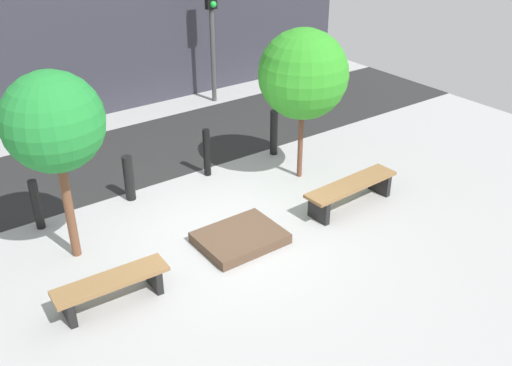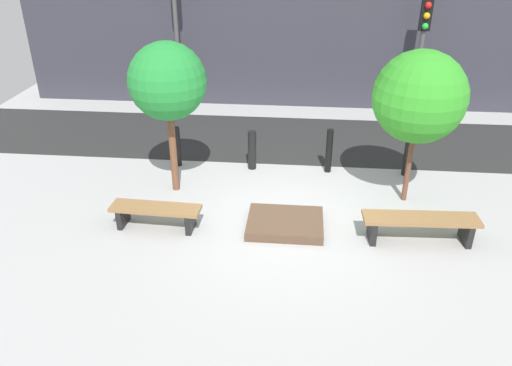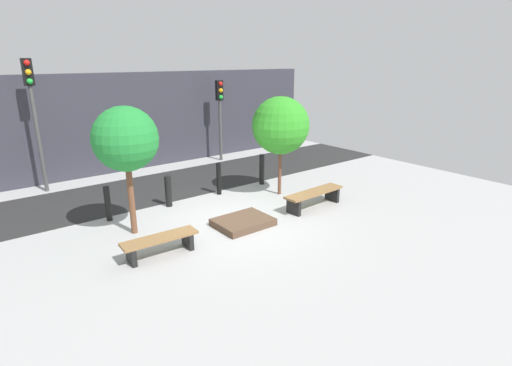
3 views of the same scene
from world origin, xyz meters
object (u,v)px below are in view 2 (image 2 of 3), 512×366
(bollard_right, at_px, (408,154))
(traffic_light_mid_west, at_px, (423,39))
(bench_left, at_px, (156,212))
(traffic_light_west, at_px, (175,13))
(tree_behind_left_bench, at_px, (167,82))
(bollard_left, at_px, (252,150))
(bollard_center, at_px, (329,151))
(planter_bed, at_px, (285,223))
(bench_right, at_px, (420,224))
(bollard_far_left, at_px, (177,147))
(tree_behind_right_bench, at_px, (419,97))

(bollard_right, height_order, traffic_light_mid_west, traffic_light_mid_west)
(bench_left, xyz_separation_m, traffic_light_west, (-0.97, 6.25, 2.48))
(tree_behind_left_bench, bearing_deg, bollard_right, 13.15)
(bollard_left, xyz_separation_m, bollard_center, (1.71, 0.00, 0.05))
(planter_bed, bearing_deg, traffic_light_mid_west, 61.27)
(bollard_left, bearing_deg, bench_right, -39.35)
(tree_behind_left_bench, distance_m, traffic_light_west, 4.89)
(bench_left, bearing_deg, bollard_left, 62.93)
(traffic_light_mid_west, bearing_deg, bollard_left, -138.98)
(bollard_right, distance_m, traffic_light_west, 7.27)
(planter_bed, bearing_deg, traffic_light_west, 118.73)
(bench_right, height_order, bollard_far_left, bollard_far_left)
(planter_bed, distance_m, traffic_light_west, 7.40)
(planter_bed, xyz_separation_m, bollard_far_left, (-2.56, 2.42, 0.38))
(traffic_light_west, bearing_deg, bollard_left, -55.84)
(bollard_center, bearing_deg, tree_behind_right_bench, -37.56)
(traffic_light_mid_west, bearing_deg, tree_behind_right_bench, -101.52)
(bollard_center, relative_size, bollard_right, 0.99)
(bench_left, relative_size, planter_bed, 1.20)
(tree_behind_right_bench, relative_size, bollard_far_left, 3.24)
(bench_right, relative_size, traffic_light_mid_west, 0.62)
(bench_right, distance_m, traffic_light_west, 8.77)
(bench_right, relative_size, bollard_right, 1.98)
(planter_bed, xyz_separation_m, tree_behind_right_bench, (2.34, 1.28, 2.06))
(bollard_far_left, relative_size, traffic_light_mid_west, 0.29)
(bollard_left, bearing_deg, planter_bed, -70.58)
(tree_behind_left_bench, bearing_deg, planter_bed, -28.56)
(tree_behind_left_bench, height_order, traffic_light_west, traffic_light_west)
(planter_bed, bearing_deg, tree_behind_left_bench, 151.44)
(bench_left, relative_size, bollard_far_left, 1.79)
(bollard_far_left, bearing_deg, traffic_light_west, 101.75)
(bollard_left, relative_size, bollard_right, 0.88)
(bollard_far_left, height_order, bollard_left, bollard_far_left)
(tree_behind_right_bench, distance_m, traffic_light_mid_west, 4.87)
(bollard_far_left, relative_size, bollard_left, 1.04)
(traffic_light_west, bearing_deg, bench_right, -47.84)
(bollard_far_left, distance_m, bollard_center, 3.41)
(tree_behind_right_bench, distance_m, bollard_center, 2.50)
(tree_behind_right_bench, height_order, bollard_left, tree_behind_right_bench)
(bench_left, distance_m, planter_bed, 2.36)
(bench_left, height_order, bench_right, bench_right)
(bollard_center, xyz_separation_m, traffic_light_west, (-4.17, 3.63, 2.28))
(bollard_far_left, bearing_deg, bollard_center, 0.00)
(tree_behind_left_bench, distance_m, bollard_left, 2.64)
(bollard_right, bearing_deg, bollard_left, 180.00)
(tree_behind_right_bench, bearing_deg, bollard_center, 142.44)
(bollard_center, distance_m, traffic_light_mid_west, 4.72)
(tree_behind_left_bench, height_order, bollard_left, tree_behind_left_bench)
(bench_left, distance_m, bollard_far_left, 2.63)
(traffic_light_mid_west, bearing_deg, bench_left, -132.17)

